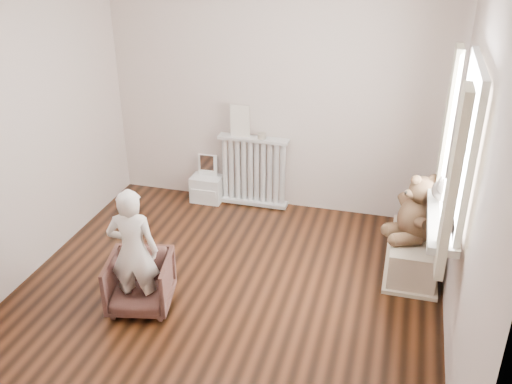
% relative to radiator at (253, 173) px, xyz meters
% --- Properties ---
extents(floor, '(3.60, 3.60, 0.01)m').
position_rel_radiator_xyz_m(floor, '(0.22, -1.68, -0.39)').
color(floor, black).
rests_on(floor, ground).
extents(back_wall, '(3.60, 0.02, 2.60)m').
position_rel_radiator_xyz_m(back_wall, '(0.22, 0.12, 0.91)').
color(back_wall, beige).
rests_on(back_wall, ground).
extents(front_wall, '(3.60, 0.02, 2.60)m').
position_rel_radiator_xyz_m(front_wall, '(0.22, -3.48, 0.91)').
color(front_wall, beige).
rests_on(front_wall, ground).
extents(left_wall, '(0.02, 3.60, 2.60)m').
position_rel_radiator_xyz_m(left_wall, '(-1.58, -1.68, 0.91)').
color(left_wall, beige).
rests_on(left_wall, ground).
extents(right_wall, '(0.02, 3.60, 2.60)m').
position_rel_radiator_xyz_m(right_wall, '(2.02, -1.68, 0.91)').
color(right_wall, beige).
rests_on(right_wall, ground).
extents(window, '(0.03, 0.90, 1.10)m').
position_rel_radiator_xyz_m(window, '(1.98, -1.38, 1.06)').
color(window, white).
rests_on(window, right_wall).
extents(window_sill, '(0.22, 1.10, 0.06)m').
position_rel_radiator_xyz_m(window_sill, '(1.89, -1.38, 0.48)').
color(window_sill, silver).
rests_on(window_sill, right_wall).
extents(curtain_left, '(0.06, 0.26, 1.30)m').
position_rel_radiator_xyz_m(curtain_left, '(1.87, -1.95, 1.00)').
color(curtain_left, beige).
rests_on(curtain_left, right_wall).
extents(curtain_right, '(0.06, 0.26, 1.30)m').
position_rel_radiator_xyz_m(curtain_right, '(1.87, -0.81, 1.00)').
color(curtain_right, beige).
rests_on(curtain_right, right_wall).
extents(radiator, '(0.76, 0.14, 0.80)m').
position_rel_radiator_xyz_m(radiator, '(0.00, 0.00, 0.00)').
color(radiator, silver).
rests_on(radiator, floor).
extents(paper_doll, '(0.21, 0.02, 0.34)m').
position_rel_radiator_xyz_m(paper_doll, '(-0.15, 0.00, 0.59)').
color(paper_doll, beige).
rests_on(paper_doll, radiator).
extents(tin_a, '(0.09, 0.09, 0.06)m').
position_rel_radiator_xyz_m(tin_a, '(0.09, 0.00, 0.44)').
color(tin_a, '#A59E8C').
rests_on(tin_a, radiator).
extents(toy_vanity, '(0.34, 0.24, 0.54)m').
position_rel_radiator_xyz_m(toy_vanity, '(-0.53, -0.03, -0.11)').
color(toy_vanity, silver).
rests_on(toy_vanity, floor).
extents(armchair, '(0.59, 0.61, 0.47)m').
position_rel_radiator_xyz_m(armchair, '(-0.41, -1.99, -0.16)').
color(armchair, '#502E27').
rests_on(armchair, floor).
extents(child, '(0.44, 0.34, 1.09)m').
position_rel_radiator_xyz_m(child, '(-0.41, -2.04, 0.17)').
color(child, white).
rests_on(child, armchair).
extents(toy_bench, '(0.40, 0.76, 0.36)m').
position_rel_radiator_xyz_m(toy_bench, '(1.74, -0.88, -0.19)').
color(toy_bench, beige).
rests_on(toy_bench, floor).
extents(teddy_bear, '(0.61, 0.55, 0.61)m').
position_rel_radiator_xyz_m(teddy_bear, '(1.75, -0.89, 0.28)').
color(teddy_bear, '#3C2818').
rests_on(teddy_bear, toy_bench).
extents(plush_cat, '(0.20, 0.29, 0.24)m').
position_rel_radiator_xyz_m(plush_cat, '(1.88, -1.18, 0.61)').
color(plush_cat, '#6D645C').
rests_on(plush_cat, window_sill).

